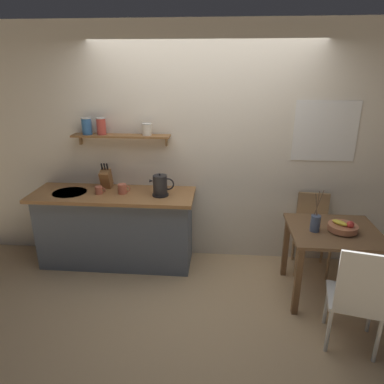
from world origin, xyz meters
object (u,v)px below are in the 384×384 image
Objects in this scene: knife_block at (106,178)px; dining_chair_near at (357,296)px; dining_table at (333,241)px; coffee_mug_spare at (123,189)px; coffee_mug_by_sink at (99,190)px; fruit_bowl at (343,227)px; twig_vase at (315,223)px; dining_chair_far at (312,228)px; electric_kettle at (160,186)px.

dining_chair_near is at bearing -28.56° from knife_block.
coffee_mug_spare reaches higher than dining_table.
knife_block is at bearing 82.64° from coffee_mug_by_sink.
knife_block is (-2.50, 0.61, 0.23)m from fruit_bowl.
coffee_mug_spare is (-2.00, 0.46, 0.12)m from twig_vase.
coffee_mug_by_sink is at bearing -172.40° from coffee_mug_spare.
fruit_bowl is 2.56m from coffee_mug_by_sink.
twig_vase is (-0.19, 0.71, 0.31)m from dining_chair_near.
electric_kettle is (-1.71, -0.15, 0.51)m from dining_chair_far.
knife_block is (-2.43, 1.32, 0.49)m from dining_chair_near.
twig_vase is at bearing -12.93° from coffee_mug_spare.
dining_table is 0.89× the size of dining_chair_near.
coffee_mug_spare is (-2.20, 0.42, 0.34)m from dining_table.
knife_block is (-2.24, 0.62, 0.19)m from twig_vase.
coffee_mug_spare is (0.23, -0.16, -0.07)m from knife_block.
dining_chair_near is 2.15m from electric_kettle.
electric_kettle is (-1.57, 0.43, 0.18)m from twig_vase.
dining_chair_near reaches higher than dining_table.
dining_table is 2.54m from knife_block.
knife_block is at bearing 146.17° from coffee_mug_spare.
dining_chair_far is 1.79m from electric_kettle.
coffee_mug_spare reaches higher than coffee_mug_by_sink.
knife_block is (-2.38, 0.04, 0.52)m from dining_chair_far.
electric_kettle reaches higher than dining_chair_far.
coffee_mug_by_sink is at bearing -97.36° from knife_block.
fruit_bowl is 1.98× the size of coffee_mug_spare.
dining_chair_far is at bearing 102.22° from fruit_bowl.
dining_chair_near is 3.55× the size of electric_kettle.
dining_chair_near reaches higher than dining_chair_far.
electric_kettle is at bearing -15.65° from knife_block.
dining_table is 6.13× the size of coffee_mug_spare.
coffee_mug_spare reaches higher than fruit_bowl.
dining_chair_near is 6.89× the size of coffee_mug_spare.
knife_block reaches higher than electric_kettle.
dining_chair_near is 1.29m from dining_chair_far.
coffee_mug_by_sink is (-2.40, -0.15, 0.44)m from dining_chair_far.
twig_vase reaches higher than dining_chair_near.
dining_table is at bearing 89.29° from dining_chair_near.
coffee_mug_spare is at bearing -33.83° from knife_block.
coffee_mug_by_sink is (-0.02, -0.19, -0.08)m from knife_block.
fruit_bowl is at bearing -77.78° from dining_chair_far.
coffee_mug_by_sink is at bearing 169.35° from twig_vase.
electric_kettle reaches higher than coffee_mug_spare.
dining_table is at bearing -8.94° from coffee_mug_by_sink.
dining_chair_far is at bearing 3.19° from coffee_mug_spare.
twig_vase is at bearing 105.27° from dining_chair_near.
knife_block is 2.19× the size of coffee_mug_spare.
electric_kettle is 0.70m from coffee_mug_by_sink.
dining_chair_far is at bearing 92.23° from dining_chair_near.
coffee_mug_spare is at bearing 7.60° from coffee_mug_by_sink.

